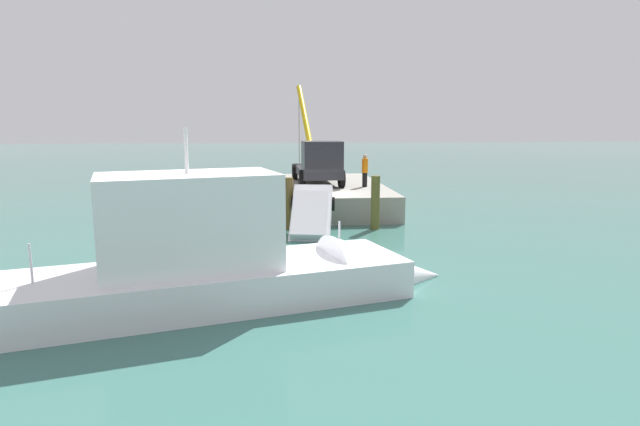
# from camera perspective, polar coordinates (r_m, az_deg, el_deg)

# --- Properties ---
(ground) EXTENTS (200.00, 200.00, 0.00)m
(ground) POSITION_cam_1_polar(r_m,az_deg,el_deg) (27.43, 0.27, -0.74)
(ground) COLOR #386B60
(dock) EXTENTS (12.30, 7.83, 1.34)m
(dock) POSITION_cam_1_polar(r_m,az_deg,el_deg) (31.81, -0.51, 1.94)
(dock) COLOR gray
(dock) RESTS_ON ground
(crane_truck) EXTENTS (11.25, 2.77, 6.25)m
(crane_truck) POSITION_cam_1_polar(r_m,az_deg,el_deg) (31.37, -0.24, 5.52)
(crane_truck) COLOR black
(crane_truck) RESTS_ON dock
(dock_worker) EXTENTS (0.34, 0.34, 1.83)m
(dock_worker) POSITION_cam_1_polar(r_m,az_deg,el_deg) (30.27, 4.81, 4.57)
(dock_worker) COLOR black
(dock_worker) RESTS_ON dock
(salvaged_car) EXTENTS (3.94, 2.48, 3.35)m
(salvaged_car) POSITION_cam_1_polar(r_m,az_deg,el_deg) (23.35, -1.03, -1.13)
(salvaged_car) COLOR silver
(salvaged_car) RESTS_ON ground
(moored_yacht) EXTENTS (6.60, 13.22, 6.40)m
(moored_yacht) POSITION_cam_1_polar(r_m,az_deg,el_deg) (15.45, -6.29, -7.05)
(moored_yacht) COLOR white
(moored_yacht) RESTS_ON ground
(piling_near) EXTENTS (0.37, 0.37, 2.43)m
(piling_near) POSITION_cam_1_polar(r_m,az_deg,el_deg) (24.89, -3.29, 1.01)
(piling_near) COLOR brown
(piling_near) RESTS_ON ground
(piling_mid) EXTENTS (0.41, 0.41, 2.51)m
(piling_mid) POSITION_cam_1_polar(r_m,az_deg,el_deg) (25.02, 5.92, 1.11)
(piling_mid) COLOR brown
(piling_mid) RESTS_ON ground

